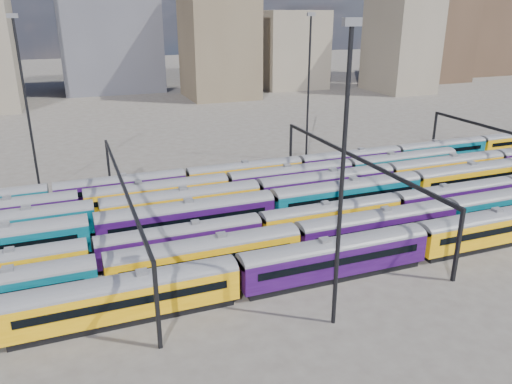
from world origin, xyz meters
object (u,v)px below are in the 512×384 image
object	(u,v)px
rake_2	(331,214)
rake_1	(297,237)
mast_2	(343,173)
rake_0	(237,272)

from	to	relation	value
rake_2	rake_1	bearing A→B (deg)	-144.70
rake_1	mast_2	world-z (taller)	mast_2
rake_1	rake_0	bearing A→B (deg)	-149.82
rake_1	rake_2	size ratio (longest dim) A/B	0.94
rake_2	mast_2	xyz separation A→B (m)	(-9.10, -17.00, 11.54)
rake_0	mast_2	distance (m)	14.80
rake_1	rake_2	bearing A→B (deg)	35.30
rake_0	rake_1	world-z (taller)	rake_0
rake_1	rake_2	distance (m)	8.66
rake_2	rake_0	bearing A→B (deg)	-147.44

